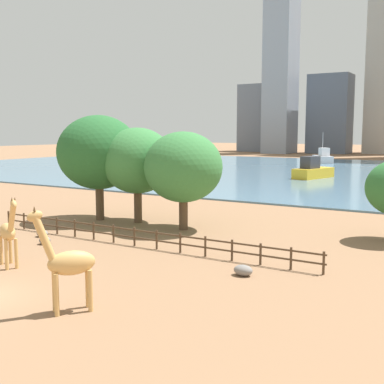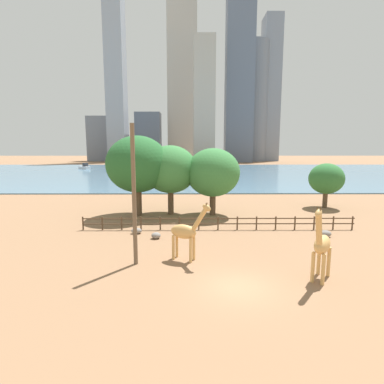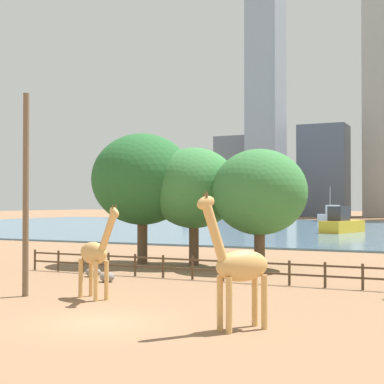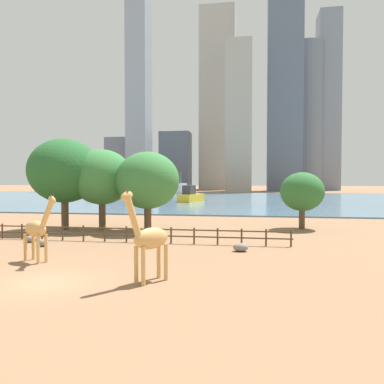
{
  "view_description": "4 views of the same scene",
  "coord_description": "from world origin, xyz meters",
  "px_view_note": "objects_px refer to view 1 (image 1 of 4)",
  "views": [
    {
      "loc": [
        19.81,
        -13.53,
        7.77
      ],
      "look_at": [
        2.63,
        15.15,
        3.54
      ],
      "focal_mm": 45.0,
      "sensor_mm": 36.0,
      "label": 1
    },
    {
      "loc": [
        -2.74,
        -15.9,
        7.81
      ],
      "look_at": [
        -2.5,
        20.79,
        2.37
      ],
      "focal_mm": 28.0,
      "sensor_mm": 36.0,
      "label": 2
    },
    {
      "loc": [
        11.95,
        -17.78,
        4.32
      ],
      "look_at": [
        -3.9,
        16.21,
        4.98
      ],
      "focal_mm": 55.0,
      "sensor_mm": 36.0,
      "label": 3
    },
    {
      "loc": [
        10.02,
        -16.82,
        5.09
      ],
      "look_at": [
        3.33,
        24.2,
        3.67
      ],
      "focal_mm": 35.0,
      "sensor_mm": 36.0,
      "label": 4
    }
  ],
  "objects_px": {
    "tree_left_large": "(137,161)",
    "tree_right_tall": "(99,153)",
    "tree_center_broad": "(183,167)",
    "giraffe_tall": "(8,232)",
    "boat_ferry": "(201,158)",
    "boat_tug": "(313,171)",
    "boulder_by_pole": "(243,270)",
    "boulder_near_fence": "(45,240)",
    "boat_sailboat": "(323,157)",
    "giraffe_companion": "(68,263)",
    "boulder_small": "(42,233)"
  },
  "relations": [
    {
      "from": "tree_left_large",
      "to": "tree_right_tall",
      "type": "xyz_separation_m",
      "value": [
        -3.68,
        -0.69,
        0.64
      ]
    },
    {
      "from": "tree_center_broad",
      "to": "tree_right_tall",
      "type": "bearing_deg",
      "value": -179.02
    },
    {
      "from": "giraffe_tall",
      "to": "boat_ferry",
      "type": "relative_size",
      "value": 0.85
    },
    {
      "from": "tree_left_large",
      "to": "boat_tug",
      "type": "bearing_deg",
      "value": 87.89
    },
    {
      "from": "tree_left_large",
      "to": "tree_center_broad",
      "type": "relative_size",
      "value": 1.04
    },
    {
      "from": "boulder_by_pole",
      "to": "boat_tug",
      "type": "height_order",
      "value": "boat_tug"
    },
    {
      "from": "giraffe_tall",
      "to": "boat_tug",
      "type": "relative_size",
      "value": 0.49
    },
    {
      "from": "boulder_near_fence",
      "to": "giraffe_tall",
      "type": "bearing_deg",
      "value": -62.03
    },
    {
      "from": "giraffe_tall",
      "to": "boat_sailboat",
      "type": "distance_m",
      "value": 100.16
    },
    {
      "from": "boulder_by_pole",
      "to": "tree_left_large",
      "type": "height_order",
      "value": "tree_left_large"
    },
    {
      "from": "tree_center_broad",
      "to": "giraffe_companion",
      "type": "bearing_deg",
      "value": -73.82
    },
    {
      "from": "giraffe_tall",
      "to": "boat_ferry",
      "type": "height_order",
      "value": "giraffe_tall"
    },
    {
      "from": "boat_sailboat",
      "to": "tree_right_tall",
      "type": "bearing_deg",
      "value": 150.88
    },
    {
      "from": "tree_left_large",
      "to": "tree_center_broad",
      "type": "height_order",
      "value": "tree_left_large"
    },
    {
      "from": "boulder_small",
      "to": "tree_left_large",
      "type": "xyz_separation_m",
      "value": [
        2.63,
        8.22,
        5.03
      ]
    },
    {
      "from": "boulder_small",
      "to": "boat_ferry",
      "type": "xyz_separation_m",
      "value": [
        -33.14,
        81.53,
        0.67
      ]
    },
    {
      "from": "giraffe_companion",
      "to": "boat_sailboat",
      "type": "height_order",
      "value": "boat_sailboat"
    },
    {
      "from": "boulder_small",
      "to": "boat_tug",
      "type": "bearing_deg",
      "value": 85.37
    },
    {
      "from": "boulder_by_pole",
      "to": "giraffe_companion",
      "type": "bearing_deg",
      "value": -115.94
    },
    {
      "from": "boulder_near_fence",
      "to": "boulder_by_pole",
      "type": "relative_size",
      "value": 0.76
    },
    {
      "from": "giraffe_tall",
      "to": "tree_left_large",
      "type": "height_order",
      "value": "tree_left_large"
    },
    {
      "from": "boat_ferry",
      "to": "boat_tug",
      "type": "height_order",
      "value": "boat_tug"
    },
    {
      "from": "giraffe_companion",
      "to": "tree_left_large",
      "type": "height_order",
      "value": "tree_left_large"
    },
    {
      "from": "tree_left_large",
      "to": "boat_tug",
      "type": "height_order",
      "value": "tree_left_large"
    },
    {
      "from": "giraffe_companion",
      "to": "boat_ferry",
      "type": "bearing_deg",
      "value": -117.17
    },
    {
      "from": "tree_left_large",
      "to": "boat_tug",
      "type": "distance_m",
      "value": 44.66
    },
    {
      "from": "boulder_small",
      "to": "boat_sailboat",
      "type": "xyz_separation_m",
      "value": [
        -5.46,
        93.1,
        1.16
      ]
    },
    {
      "from": "boat_sailboat",
      "to": "boulder_near_fence",
      "type": "bearing_deg",
      "value": 152.41
    },
    {
      "from": "giraffe_companion",
      "to": "boulder_near_fence",
      "type": "height_order",
      "value": "giraffe_companion"
    },
    {
      "from": "boulder_near_fence",
      "to": "tree_left_large",
      "type": "relative_size",
      "value": 0.1
    },
    {
      "from": "tree_center_broad",
      "to": "boulder_by_pole",
      "type": "bearing_deg",
      "value": -43.43
    },
    {
      "from": "boulder_by_pole",
      "to": "tree_left_large",
      "type": "bearing_deg",
      "value": 146.67
    },
    {
      "from": "boat_tug",
      "to": "boat_ferry",
      "type": "bearing_deg",
      "value": 67.55
    },
    {
      "from": "boulder_near_fence",
      "to": "boulder_by_pole",
      "type": "bearing_deg",
      "value": 1.56
    },
    {
      "from": "giraffe_tall",
      "to": "boulder_by_pole",
      "type": "bearing_deg",
      "value": 49.06
    },
    {
      "from": "giraffe_companion",
      "to": "boulder_near_fence",
      "type": "distance_m",
      "value": 13.64
    },
    {
      "from": "tree_center_broad",
      "to": "tree_right_tall",
      "type": "xyz_separation_m",
      "value": [
        -8.6,
        -0.15,
        0.97
      ]
    },
    {
      "from": "boat_sailboat",
      "to": "boat_tug",
      "type": "bearing_deg",
      "value": 161.46
    },
    {
      "from": "boulder_near_fence",
      "to": "boat_tug",
      "type": "relative_size",
      "value": 0.09
    },
    {
      "from": "giraffe_companion",
      "to": "tree_left_large",
      "type": "distance_m",
      "value": 20.86
    },
    {
      "from": "tree_right_tall",
      "to": "boat_tug",
      "type": "xyz_separation_m",
      "value": [
        5.32,
        45.15,
        -4.52
      ]
    },
    {
      "from": "boat_sailboat",
      "to": "boat_tug",
      "type": "relative_size",
      "value": 0.99
    },
    {
      "from": "boat_sailboat",
      "to": "boat_tug",
      "type": "distance_m",
      "value": 41.58
    },
    {
      "from": "giraffe_companion",
      "to": "boat_tug",
      "type": "relative_size",
      "value": 0.55
    },
    {
      "from": "giraffe_companion",
      "to": "tree_right_tall",
      "type": "relative_size",
      "value": 0.51
    },
    {
      "from": "boulder_by_pole",
      "to": "boulder_small",
      "type": "distance_m",
      "value": 16.89
    },
    {
      "from": "boulder_small",
      "to": "tree_right_tall",
      "type": "bearing_deg",
      "value": 97.92
    },
    {
      "from": "boulder_near_fence",
      "to": "boat_sailboat",
      "type": "distance_m",
      "value": 94.94
    },
    {
      "from": "boulder_by_pole",
      "to": "tree_center_broad",
      "type": "xyz_separation_m",
      "value": [
        -9.3,
        8.81,
        4.67
      ]
    },
    {
      "from": "boulder_small",
      "to": "boat_ferry",
      "type": "height_order",
      "value": "boat_ferry"
    }
  ]
}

